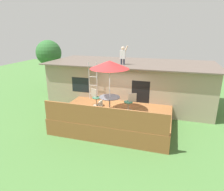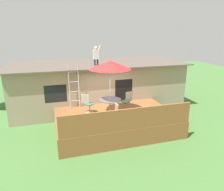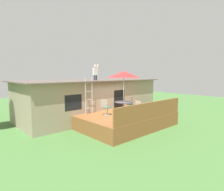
% 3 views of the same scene
% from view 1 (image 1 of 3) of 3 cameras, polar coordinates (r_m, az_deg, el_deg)
% --- Properties ---
extents(ground_plane, '(40.00, 40.00, 0.00)m').
position_cam_1_polar(ground_plane, '(10.62, 0.80, -8.34)').
color(ground_plane, '#477538').
extents(house, '(10.50, 4.50, 2.74)m').
position_cam_1_polar(house, '(13.43, 5.12, 3.56)').
color(house, gray).
rests_on(house, ground).
extents(deck, '(5.57, 3.80, 0.80)m').
position_cam_1_polar(deck, '(10.45, 0.80, -6.37)').
color(deck, brown).
rests_on(deck, ground).
extents(deck_railing, '(5.47, 0.08, 0.90)m').
position_cam_1_polar(deck_railing, '(8.49, -2.68, -6.09)').
color(deck_railing, brown).
rests_on(deck_railing, deck).
extents(patio_table, '(1.04, 1.04, 0.74)m').
position_cam_1_polar(patio_table, '(10.10, -0.69, -1.23)').
color(patio_table, '#A59E8C').
rests_on(patio_table, deck).
extents(patio_umbrella, '(1.90, 1.90, 2.54)m').
position_cam_1_polar(patio_umbrella, '(9.66, -0.73, 8.68)').
color(patio_umbrella, silver).
rests_on(patio_umbrella, deck).
extents(step_ladder, '(0.52, 0.04, 2.20)m').
position_cam_1_polar(step_ladder, '(11.74, -5.36, 4.08)').
color(step_ladder, silver).
rests_on(step_ladder, deck).
extents(person_figure, '(0.47, 0.20, 1.11)m').
position_cam_1_polar(person_figure, '(12.19, 3.12, 11.57)').
color(person_figure, '#33384C').
rests_on(person_figure, house).
extents(patio_chair_left, '(0.59, 0.44, 0.92)m').
position_cam_1_polar(patio_chair_left, '(10.88, -4.68, -0.57)').
color(patio_chair_left, '#A59E8C').
rests_on(patio_chair_left, deck).
extents(patio_chair_right, '(0.61, 0.44, 0.92)m').
position_cam_1_polar(patio_chair_right, '(10.20, 5.02, -1.86)').
color(patio_chair_right, '#A59E8C').
rests_on(patio_chair_right, deck).
extents(patio_chair_near, '(0.44, 0.62, 0.92)m').
position_cam_1_polar(patio_chair_near, '(9.23, -2.93, -4.01)').
color(patio_chair_near, '#A59E8C').
rests_on(patio_chair_near, deck).
extents(backyard_tree, '(1.92, 1.92, 3.99)m').
position_cam_1_polar(backyard_tree, '(16.64, -17.39, 11.17)').
color(backyard_tree, brown).
rests_on(backyard_tree, ground).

